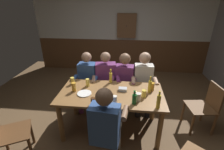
{
  "coord_description": "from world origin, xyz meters",
  "views": [
    {
      "loc": [
        0.26,
        -2.47,
        2.17
      ],
      "look_at": [
        0.0,
        0.02,
        1.02
      ],
      "focal_mm": 26.52,
      "sensor_mm": 36.0,
      "label": 1
    }
  ],
  "objects_px": {
    "bottle_0": "(134,99)",
    "pint_glass_3": "(74,87)",
    "chair_empty_far_end": "(7,133)",
    "pint_glass_2": "(138,97)",
    "dining_table": "(111,98)",
    "pint_glass_1": "(88,83)",
    "chair_empty_near_right": "(205,106)",
    "pint_glass_5": "(152,87)",
    "person_4": "(106,124)",
    "bottle_3": "(159,101)",
    "pint_glass_4": "(72,81)",
    "person_1": "(106,79)",
    "person_3": "(143,80)",
    "pint_glass_7": "(93,101)",
    "table_candle": "(136,94)",
    "pint_glass_0": "(144,94)",
    "person_2": "(124,80)",
    "pint_glass_6": "(115,100)",
    "wall_dart_cabinet": "(127,26)",
    "bottle_2": "(150,86)",
    "bottle_1": "(111,77)",
    "person_0": "(87,79)",
    "plate_0": "(84,93)"
  },
  "relations": [
    {
      "from": "bottle_0",
      "to": "pint_glass_3",
      "type": "xyz_separation_m",
      "value": [
        -0.99,
        0.27,
        -0.01
      ]
    },
    {
      "from": "chair_empty_far_end",
      "to": "pint_glass_2",
      "type": "height_order",
      "value": "pint_glass_2"
    },
    {
      "from": "dining_table",
      "to": "pint_glass_1",
      "type": "distance_m",
      "value": 0.51
    },
    {
      "from": "chair_empty_near_right",
      "to": "bottle_0",
      "type": "height_order",
      "value": "bottle_0"
    },
    {
      "from": "chair_empty_far_end",
      "to": "pint_glass_3",
      "type": "xyz_separation_m",
      "value": [
        0.77,
        0.74,
        0.37
      ]
    },
    {
      "from": "pint_glass_5",
      "to": "chair_empty_far_end",
      "type": "bearing_deg",
      "value": -156.37
    },
    {
      "from": "person_4",
      "to": "pint_glass_5",
      "type": "bearing_deg",
      "value": 57.44
    },
    {
      "from": "bottle_3",
      "to": "dining_table",
      "type": "bearing_deg",
      "value": 153.1
    },
    {
      "from": "pint_glass_4",
      "to": "chair_empty_far_end",
      "type": "bearing_deg",
      "value": -123.83
    },
    {
      "from": "chair_empty_near_right",
      "to": "bottle_3",
      "type": "height_order",
      "value": "bottle_3"
    },
    {
      "from": "person_1",
      "to": "person_3",
      "type": "height_order",
      "value": "person_3"
    },
    {
      "from": "chair_empty_near_right",
      "to": "pint_glass_5",
      "type": "relative_size",
      "value": 6.32
    },
    {
      "from": "pint_glass_7",
      "to": "table_candle",
      "type": "bearing_deg",
      "value": 25.0
    },
    {
      "from": "person_3",
      "to": "bottle_3",
      "type": "distance_m",
      "value": 1.05
    },
    {
      "from": "pint_glass_0",
      "to": "pint_glass_2",
      "type": "bearing_deg",
      "value": -129.52
    },
    {
      "from": "bottle_0",
      "to": "pint_glass_5",
      "type": "relative_size",
      "value": 1.55
    },
    {
      "from": "table_candle",
      "to": "pint_glass_7",
      "type": "bearing_deg",
      "value": -155.0
    },
    {
      "from": "pint_glass_7",
      "to": "chair_empty_near_right",
      "type": "bearing_deg",
      "value": 16.68
    },
    {
      "from": "person_2",
      "to": "pint_glass_6",
      "type": "relative_size",
      "value": 8.44
    },
    {
      "from": "pint_glass_4",
      "to": "pint_glass_7",
      "type": "height_order",
      "value": "pint_glass_4"
    },
    {
      "from": "bottle_3",
      "to": "wall_dart_cabinet",
      "type": "relative_size",
      "value": 0.39
    },
    {
      "from": "pint_glass_0",
      "to": "bottle_2",
      "type": "bearing_deg",
      "value": 57.69
    },
    {
      "from": "person_2",
      "to": "person_3",
      "type": "height_order",
      "value": "person_3"
    },
    {
      "from": "pint_glass_7",
      "to": "pint_glass_0",
      "type": "bearing_deg",
      "value": 20.05
    },
    {
      "from": "pint_glass_4",
      "to": "pint_glass_1",
      "type": "bearing_deg",
      "value": -9.31
    },
    {
      "from": "dining_table",
      "to": "pint_glass_4",
      "type": "distance_m",
      "value": 0.79
    },
    {
      "from": "pint_glass_0",
      "to": "pint_glass_4",
      "type": "relative_size",
      "value": 0.95
    },
    {
      "from": "pint_glass_5",
      "to": "pint_glass_6",
      "type": "bearing_deg",
      "value": -140.43
    },
    {
      "from": "pint_glass_2",
      "to": "pint_glass_6",
      "type": "relative_size",
      "value": 0.88
    },
    {
      "from": "chair_empty_far_end",
      "to": "wall_dart_cabinet",
      "type": "xyz_separation_m",
      "value": [
        1.56,
        3.47,
        0.99
      ]
    },
    {
      "from": "chair_empty_near_right",
      "to": "bottle_1",
      "type": "height_order",
      "value": "bottle_1"
    },
    {
      "from": "person_3",
      "to": "pint_glass_3",
      "type": "bearing_deg",
      "value": 27.66
    },
    {
      "from": "person_3",
      "to": "bottle_0",
      "type": "relative_size",
      "value": 5.8
    },
    {
      "from": "bottle_3",
      "to": "wall_dart_cabinet",
      "type": "bearing_deg",
      "value": 99.86
    },
    {
      "from": "pint_glass_2",
      "to": "person_0",
      "type": "bearing_deg",
      "value": 139.56
    },
    {
      "from": "person_0",
      "to": "pint_glass_5",
      "type": "distance_m",
      "value": 1.37
    },
    {
      "from": "dining_table",
      "to": "pint_glass_6",
      "type": "bearing_deg",
      "value": -75.19
    },
    {
      "from": "person_2",
      "to": "bottle_0",
      "type": "bearing_deg",
      "value": 106.93
    },
    {
      "from": "pint_glass_0",
      "to": "pint_glass_2",
      "type": "relative_size",
      "value": 0.96
    },
    {
      "from": "dining_table",
      "to": "pint_glass_3",
      "type": "bearing_deg",
      "value": -178.73
    },
    {
      "from": "person_0",
      "to": "bottle_3",
      "type": "xyz_separation_m",
      "value": [
        1.28,
        -1.03,
        0.21
      ]
    },
    {
      "from": "bottle_3",
      "to": "table_candle",
      "type": "bearing_deg",
      "value": 135.62
    },
    {
      "from": "pint_glass_6",
      "to": "wall_dart_cabinet",
      "type": "xyz_separation_m",
      "value": [
        0.08,
        3.06,
        0.62
      ]
    },
    {
      "from": "person_3",
      "to": "person_0",
      "type": "bearing_deg",
      "value": -1.91
    },
    {
      "from": "pint_glass_6",
      "to": "dining_table",
      "type": "bearing_deg",
      "value": 104.81
    },
    {
      "from": "plate_0",
      "to": "person_3",
      "type": "bearing_deg",
      "value": 36.67
    },
    {
      "from": "pint_glass_5",
      "to": "wall_dart_cabinet",
      "type": "height_order",
      "value": "wall_dart_cabinet"
    },
    {
      "from": "person_1",
      "to": "chair_empty_far_end",
      "type": "xyz_separation_m",
      "value": [
        -1.21,
        -1.43,
        -0.21
      ]
    },
    {
      "from": "person_0",
      "to": "person_3",
      "type": "height_order",
      "value": "person_3"
    },
    {
      "from": "bottle_0",
      "to": "bottle_2",
      "type": "xyz_separation_m",
      "value": [
        0.26,
        0.36,
        0.03
      ]
    }
  ]
}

